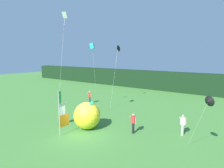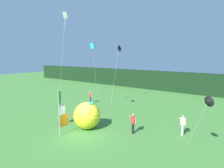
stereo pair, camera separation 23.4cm
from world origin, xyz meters
name	(u,v)px [view 1 (the left image)]	position (x,y,z in m)	size (l,w,h in m)	color
ground_plane	(83,134)	(0.00, 0.00, 0.00)	(120.00, 120.00, 0.00)	#478438
distant_treeline	(176,82)	(0.00, 24.48, 1.79)	(80.00, 2.40, 3.58)	black
banner_flag	(62,114)	(-1.32, -1.12, 1.85)	(0.06, 1.03, 3.86)	#B7B7BC
person_near_banner	(183,124)	(6.87, 4.77, 0.95)	(0.55, 0.48, 1.77)	#B7B2A3
person_mid_field	(62,116)	(-3.37, 0.57, 0.85)	(0.55, 0.48, 1.59)	black
person_far_left	(90,97)	(-6.86, 8.29, 0.92)	(0.55, 0.48, 1.73)	#2D334C
person_far_right	(133,123)	(3.32, 2.67, 0.94)	(0.55, 0.48, 1.75)	black
inflatable_balloon	(87,116)	(-0.63, 1.14, 1.23)	(2.45, 2.45, 2.54)	yellow
kite_black_delta_0	(118,49)	(-3.84, 10.74, 7.54)	(1.36, 3.69, 8.00)	brown
kite_black_delta_1	(208,102)	(9.10, 2.06, 3.74)	(1.75, 1.31, 4.12)	brown
kite_cyan_box_2	(92,46)	(-2.52, 4.10, 7.57)	(1.09, 2.02, 7.95)	brown
kite_white_diamond_3	(64,27)	(-4.49, 2.10, 9.46)	(1.23, 2.44, 10.96)	brown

